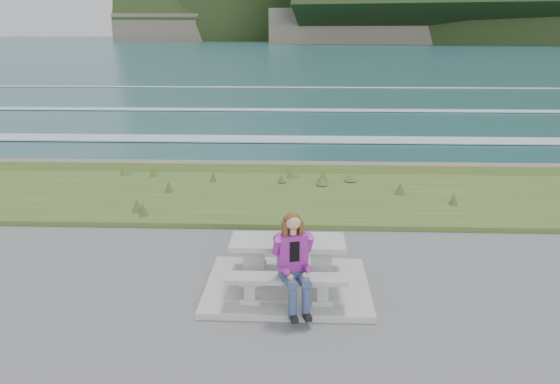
# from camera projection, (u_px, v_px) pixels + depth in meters

# --- Properties ---
(concrete_slab) EXTENTS (2.60, 2.10, 0.10)m
(concrete_slab) POSITION_uv_depth(u_px,v_px,m) (287.00, 286.00, 8.80)
(concrete_slab) COLOR #AFB0AB
(concrete_slab) RESTS_ON ground
(picnic_table) EXTENTS (1.80, 0.75, 0.75)m
(picnic_table) POSITION_uv_depth(u_px,v_px,m) (288.00, 250.00, 8.62)
(picnic_table) COLOR #AFB0AB
(picnic_table) RESTS_ON concrete_slab
(bench_landward) EXTENTS (1.80, 0.35, 0.45)m
(bench_landward) POSITION_uv_depth(u_px,v_px,m) (286.00, 283.00, 8.01)
(bench_landward) COLOR #AFB0AB
(bench_landward) RESTS_ON concrete_slab
(bench_seaward) EXTENTS (1.80, 0.35, 0.45)m
(bench_seaward) POSITION_uv_depth(u_px,v_px,m) (289.00, 247.00, 9.35)
(bench_seaward) COLOR #AFB0AB
(bench_seaward) RESTS_ON concrete_slab
(grass_verge) EXTENTS (160.00, 4.50, 0.22)m
(grass_verge) POSITION_uv_depth(u_px,v_px,m) (293.00, 199.00, 13.60)
(grass_verge) COLOR #314E1D
(grass_verge) RESTS_ON ground
(shore_drop) EXTENTS (160.00, 0.80, 2.20)m
(shore_drop) POSITION_uv_depth(u_px,v_px,m) (295.00, 170.00, 16.38)
(shore_drop) COLOR brown
(shore_drop) RESTS_ON ground
(ocean) EXTENTS (1600.00, 1600.00, 0.09)m
(ocean) POSITION_uv_depth(u_px,v_px,m) (299.00, 130.00, 33.36)
(ocean) COLOR #1C4A50
(ocean) RESTS_ON ground
(seated_woman) EXTENTS (0.57, 0.79, 1.43)m
(seated_woman) POSITION_uv_depth(u_px,v_px,m) (295.00, 276.00, 7.83)
(seated_woman) COLOR navy
(seated_woman) RESTS_ON concrete_slab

